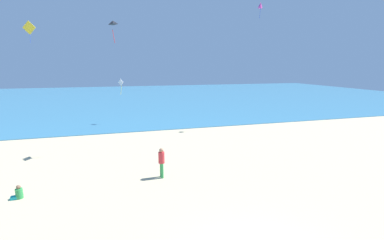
# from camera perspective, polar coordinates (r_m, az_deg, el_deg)

# --- Properties ---
(ground_plane) EXTENTS (120.00, 120.00, 0.00)m
(ground_plane) POSITION_cam_1_polar(r_m,az_deg,el_deg) (17.52, -1.76, -9.21)
(ground_plane) COLOR #C6B58C
(ocean_water) EXTENTS (120.00, 60.00, 0.05)m
(ocean_water) POSITION_cam_1_polar(r_m,az_deg,el_deg) (55.73, -11.71, 4.84)
(ocean_water) COLOR teal
(ocean_water) RESTS_ON ground_plane
(person_1) EXTENTS (0.55, 0.35, 0.67)m
(person_1) POSITION_cam_1_polar(r_m,az_deg,el_deg) (15.50, -33.01, -12.99)
(person_1) COLOR green
(person_1) RESTS_ON ground_plane
(person_2) EXTENTS (0.38, 0.38, 1.72)m
(person_2) POSITION_cam_1_polar(r_m,az_deg,el_deg) (15.20, -6.51, -8.59)
(person_2) COLOR green
(person_2) RESTS_ON ground_plane
(kite_black) EXTENTS (0.53, 0.70, 1.51)m
(kite_black) POSITION_cam_1_polar(r_m,az_deg,el_deg) (20.11, -16.52, 19.25)
(kite_black) COLOR black
(kite_white) EXTENTS (0.52, 0.59, 1.71)m
(kite_white) POSITION_cam_1_polar(r_m,az_deg,el_deg) (29.84, -14.92, 7.63)
(kite_white) COLOR white
(kite_yellow) EXTENTS (1.15, 0.40, 1.94)m
(kite_yellow) POSITION_cam_1_polar(r_m,az_deg,el_deg) (28.94, -31.36, 16.39)
(kite_yellow) COLOR yellow
(kite_magenta) EXTENTS (0.64, 0.64, 1.47)m
(kite_magenta) POSITION_cam_1_polar(r_m,az_deg,el_deg) (28.51, 14.35, 22.58)
(kite_magenta) COLOR #DB3DA8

